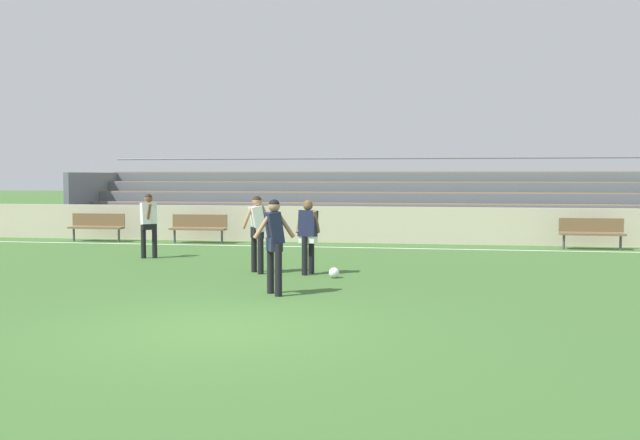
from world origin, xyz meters
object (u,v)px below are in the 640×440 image
Objects in this scene: bench_near_wall_gap at (97,225)px; player_white_on_ball at (149,220)px; bleacher_stand at (420,202)px; player_dark_dropping_back at (274,238)px; soccer_ball at (334,273)px; bench_far_right at (199,226)px; player_white_trailing_run at (257,227)px; bench_near_bin at (592,231)px; player_dark_deep_cover at (308,230)px.

bench_near_wall_gap is 1.08× the size of player_white_on_ball.
player_white_on_ball is at bearing -130.56° from bleacher_stand.
bench_near_wall_gap is at bearing 131.52° from player_dark_dropping_back.
player_dark_dropping_back is at bearing -47.77° from player_white_on_ball.
bench_far_right is at bearing 127.97° from soccer_ball.
player_dark_dropping_back is at bearing -63.27° from bench_far_right.
player_white_trailing_run is 1.02× the size of player_white_on_ball.
player_dark_dropping_back reaches higher than bench_near_bin.
bleacher_stand is 15.38× the size of player_dark_deep_cover.
player_white_trailing_run is at bearing -32.84° from player_white_on_ball.
player_dark_dropping_back is (-7.31, -9.02, 0.48)m from bench_near_bin.
player_dark_dropping_back is 7.81× the size of soccer_ball.
bleacher_stand is 11.01m from bench_near_wall_gap.
bench_near_bin is at bearing 19.17° from player_white_on_ball.
soccer_ball is at bearing -27.30° from player_white_on_ball.
bench_near_wall_gap is (-10.30, -3.83, -0.67)m from bleacher_stand.
bleacher_stand reaches higher than soccer_ball.
bleacher_stand reaches higher than bench_far_right.
bleacher_stand reaches higher than player_dark_deep_cover.
bench_far_right is 1.08× the size of player_white_on_ball.
player_white_trailing_run is at bearing -108.12° from bleacher_stand.
bench_near_bin is 9.45m from soccer_ball.
player_dark_deep_cover is at bearing 87.16° from player_dark_dropping_back.
bench_near_bin is 10.46m from player_white_trailing_run.
player_dark_dropping_back is (-2.32, -12.85, -0.18)m from bleacher_stand.
bleacher_stand is 14.90× the size of player_white_on_ball.
bleacher_stand is at bearing 20.41° from bench_near_wall_gap.
bleacher_stand reaches higher than player_white_trailing_run.
player_dark_dropping_back is at bearing -48.48° from bench_near_wall_gap.
soccer_ball is at bearing -34.06° from player_dark_deep_cover.
player_white_on_ball is (-4.60, 2.27, 0.04)m from player_dark_deep_cover.
player_dark_deep_cover reaches higher than bench_near_wall_gap.
bench_far_right is 4.12m from player_white_on_ball.
player_dark_dropping_back reaches higher than bench_far_right.
player_white_on_ball reaches higher than bench_near_bin.
soccer_ball is (8.74, -6.79, -0.44)m from bench_near_wall_gap.
bench_far_right is at bearing 116.73° from player_dark_dropping_back.
bench_near_wall_gap is at bearing 142.15° from soccer_ball.
bench_near_bin reaches higher than soccer_ball.
bench_near_bin is 11.62m from player_dark_dropping_back.
player_dark_deep_cover is 0.95× the size of player_white_trailing_run.
player_white_trailing_run is (6.97, -6.33, 0.47)m from bench_near_wall_gap.
bleacher_stand is 7.88m from bench_far_right.
player_dark_deep_cover is at bearing 145.94° from soccer_ball.
player_white_trailing_run reaches higher than bench_near_bin.
player_dark_deep_cover reaches higher than soccer_ball.
player_white_on_ball is (-11.78, -4.09, 0.45)m from bench_near_bin.
player_dark_dropping_back is at bearing -129.03° from bench_near_bin.
player_dark_deep_cover is (-2.18, -10.20, -0.26)m from bleacher_stand.
soccer_ball is at bearing -14.76° from player_white_trailing_run.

